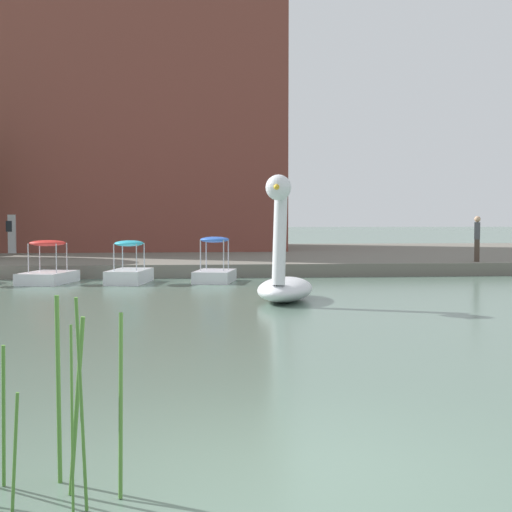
{
  "coord_description": "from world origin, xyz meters",
  "views": [
    {
      "loc": [
        -0.73,
        -5.32,
        2.04
      ],
      "look_at": [
        1.23,
        14.51,
        1.05
      ],
      "focal_mm": 48.4,
      "sensor_mm": 36.0,
      "label": 1
    }
  ],
  "objects_px": {
    "swan_boat": "(284,276)",
    "pedal_boat_blue": "(215,269)",
    "pedal_boat_cyan": "(129,270)",
    "pedal_boat_red": "(48,271)",
    "person_on_path": "(477,237)"
  },
  "relations": [
    {
      "from": "pedal_boat_blue",
      "to": "pedal_boat_red",
      "type": "height_order",
      "value": "pedal_boat_blue"
    },
    {
      "from": "person_on_path",
      "to": "pedal_boat_blue",
      "type": "bearing_deg",
      "value": -166.07
    },
    {
      "from": "swan_boat",
      "to": "pedal_boat_red",
      "type": "relative_size",
      "value": 1.32
    },
    {
      "from": "swan_boat",
      "to": "pedal_boat_blue",
      "type": "distance_m",
      "value": 6.11
    },
    {
      "from": "pedal_boat_blue",
      "to": "pedal_boat_red",
      "type": "relative_size",
      "value": 0.88
    },
    {
      "from": "person_on_path",
      "to": "swan_boat",
      "type": "bearing_deg",
      "value": -136.03
    },
    {
      "from": "pedal_boat_blue",
      "to": "person_on_path",
      "type": "height_order",
      "value": "person_on_path"
    },
    {
      "from": "pedal_boat_cyan",
      "to": "pedal_boat_red",
      "type": "relative_size",
      "value": 0.95
    },
    {
      "from": "pedal_boat_cyan",
      "to": "swan_boat",
      "type": "bearing_deg",
      "value": -53.07
    },
    {
      "from": "pedal_boat_blue",
      "to": "person_on_path",
      "type": "xyz_separation_m",
      "value": [
        10.33,
        2.56,
        1.0
      ]
    },
    {
      "from": "swan_boat",
      "to": "pedal_boat_cyan",
      "type": "xyz_separation_m",
      "value": [
        -4.39,
        5.84,
        -0.24
      ]
    },
    {
      "from": "pedal_boat_blue",
      "to": "person_on_path",
      "type": "relative_size",
      "value": 1.24
    },
    {
      "from": "swan_boat",
      "to": "pedal_boat_cyan",
      "type": "height_order",
      "value": "swan_boat"
    },
    {
      "from": "swan_boat",
      "to": "pedal_boat_blue",
      "type": "height_order",
      "value": "swan_boat"
    },
    {
      "from": "pedal_boat_blue",
      "to": "pedal_boat_cyan",
      "type": "bearing_deg",
      "value": -178.61
    }
  ]
}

